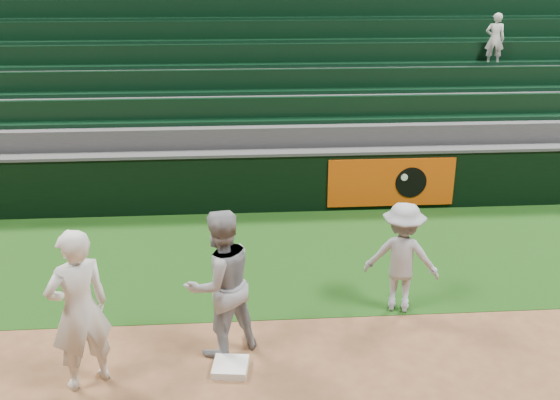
# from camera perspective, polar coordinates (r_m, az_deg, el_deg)

# --- Properties ---
(ground) EXTENTS (70.00, 70.00, 0.00)m
(ground) POSITION_cam_1_polar(r_m,az_deg,el_deg) (8.26, -2.60, -14.28)
(ground) COLOR brown
(ground) RESTS_ON ground
(foul_grass) EXTENTS (36.00, 4.20, 0.01)m
(foul_grass) POSITION_cam_1_polar(r_m,az_deg,el_deg) (10.86, -3.08, -5.19)
(foul_grass) COLOR #13370D
(foul_grass) RESTS_ON ground
(first_base) EXTENTS (0.48, 0.48, 0.10)m
(first_base) POSITION_cam_1_polar(r_m,az_deg,el_deg) (8.05, -4.55, -14.97)
(first_base) COLOR white
(first_base) RESTS_ON ground
(first_baseman) EXTENTS (0.88, 0.81, 2.01)m
(first_baseman) POSITION_cam_1_polar(r_m,az_deg,el_deg) (7.65, -17.91, -9.54)
(first_baseman) COLOR silver
(first_baseman) RESTS_ON ground
(baserunner) EXTENTS (1.20, 1.12, 1.96)m
(baserunner) POSITION_cam_1_polar(r_m,az_deg,el_deg) (7.94, -5.49, -7.60)
(baserunner) COLOR #989AA2
(baserunner) RESTS_ON ground
(base_coach) EXTENTS (1.20, 0.90, 1.64)m
(base_coach) POSITION_cam_1_polar(r_m,az_deg,el_deg) (9.09, 11.08, -5.17)
(base_coach) COLOR #A8ABB6
(base_coach) RESTS_ON foul_grass
(field_wall) EXTENTS (36.00, 0.45, 1.25)m
(field_wall) POSITION_cam_1_polar(r_m,az_deg,el_deg) (12.65, -3.24, 1.72)
(field_wall) COLOR black
(field_wall) RESTS_ON ground
(stadium_seating) EXTENTS (36.00, 5.95, 5.19)m
(stadium_seating) POSITION_cam_1_polar(r_m,az_deg,el_deg) (16.04, -3.69, 9.69)
(stadium_seating) COLOR #39393B
(stadium_seating) RESTS_ON ground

